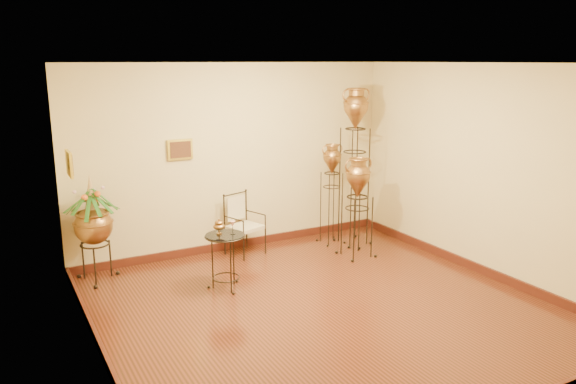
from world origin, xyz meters
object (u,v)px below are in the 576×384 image
planter_urn (93,221)px  side_table (226,261)px  amphora_tall (354,165)px  amphora_mid (332,193)px  armchair (245,225)px

planter_urn → side_table: planter_urn is taller
amphora_tall → amphora_mid: 0.56m
amphora_tall → armchair: amphora_tall is taller
amphora_mid → planter_urn: size_ratio=1.10×
amphora_mid → armchair: bearing=174.4°
amphora_tall → planter_urn: amphora_tall is taller
amphora_tall → side_table: 2.73m
amphora_mid → armchair: 1.47m
armchair → amphora_mid: bearing=-24.5°
amphora_tall → side_table: bearing=-163.1°
amphora_mid → planter_urn: 3.57m
amphora_tall → amphora_mid: bearing=148.6°
side_table → amphora_mid: bearing=23.1°
planter_urn → amphora_mid: bearing=-2.3°
armchair → side_table: size_ratio=1.01×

